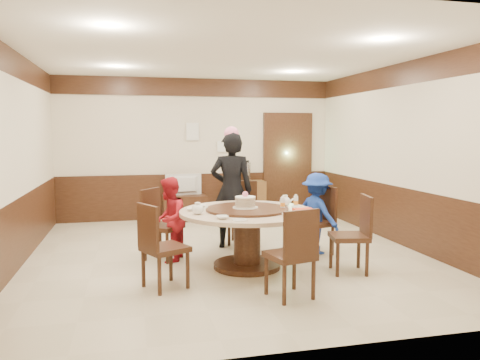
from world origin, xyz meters
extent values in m
plane|color=beige|center=(0.00, 0.00, 0.00)|extent=(6.00, 6.00, 0.00)
plane|color=white|center=(0.00, 0.00, 2.80)|extent=(6.00, 6.00, 0.00)
cube|color=beige|center=(0.00, 3.00, 1.40)|extent=(5.50, 0.04, 2.80)
cube|color=beige|center=(0.00, -3.00, 1.40)|extent=(5.50, 0.04, 2.80)
cube|color=beige|center=(-2.75, 0.00, 1.40)|extent=(0.04, 6.00, 2.80)
cube|color=beige|center=(2.75, 0.00, 1.40)|extent=(0.04, 6.00, 2.80)
cube|color=#361D10|center=(0.00, 0.00, 0.45)|extent=(5.50, 6.00, 0.90)
cube|color=#361D10|center=(0.00, 0.00, 2.62)|extent=(5.50, 6.00, 0.35)
cube|color=#361D10|center=(1.90, 2.95, 1.05)|extent=(1.05, 0.08, 2.18)
cube|color=#89D48E|center=(1.90, 2.97, 1.05)|extent=(0.88, 0.02, 2.05)
cylinder|color=#361D10|center=(0.12, -0.65, 0.03)|extent=(0.87, 0.87, 0.06)
cylinder|color=#361D10|center=(0.12, -0.65, 0.35)|extent=(0.35, 0.35, 0.65)
cylinder|color=#CBAF94|center=(0.12, -0.65, 0.72)|extent=(1.74, 1.74, 0.05)
cylinder|color=#361D10|center=(0.12, -0.65, 0.77)|extent=(1.06, 1.06, 0.03)
cube|color=#361D10|center=(1.23, -0.22, 0.45)|extent=(0.55, 0.55, 0.06)
cube|color=#361D10|center=(1.43, -0.16, 0.72)|extent=(0.16, 0.41, 0.50)
cube|color=#361D10|center=(1.23, -0.22, 0.21)|extent=(0.36, 0.36, 0.42)
cube|color=#361D10|center=(0.36, 0.62, 0.45)|extent=(0.57, 0.57, 0.06)
cube|color=#361D10|center=(0.44, 0.82, 0.72)|extent=(0.41, 0.19, 0.50)
cube|color=#361D10|center=(0.36, 0.62, 0.21)|extent=(0.36, 0.36, 0.42)
cube|color=#361D10|center=(-0.90, 0.00, 0.45)|extent=(0.62, 0.62, 0.06)
cube|color=#361D10|center=(-1.07, 0.13, 0.72)|extent=(0.29, 0.36, 0.50)
cube|color=#361D10|center=(-0.90, 0.00, 0.21)|extent=(0.36, 0.36, 0.42)
cube|color=#361D10|center=(-0.96, -1.21, 0.45)|extent=(0.59, 0.59, 0.06)
cube|color=#361D10|center=(-1.15, -1.30, 0.72)|extent=(0.22, 0.39, 0.50)
cube|color=#361D10|center=(-0.96, -1.21, 0.21)|extent=(0.36, 0.36, 0.42)
cube|color=#361D10|center=(0.30, -1.81, 0.45)|extent=(0.53, 0.53, 0.06)
cube|color=#361D10|center=(0.35, -2.01, 0.72)|extent=(0.42, 0.14, 0.50)
cube|color=#361D10|center=(0.30, -1.81, 0.21)|extent=(0.36, 0.36, 0.42)
cube|color=#361D10|center=(1.31, -1.14, 0.45)|extent=(0.52, 0.52, 0.06)
cube|color=#361D10|center=(1.51, -1.18, 0.72)|extent=(0.12, 0.42, 0.50)
cube|color=#361D10|center=(1.31, -1.14, 0.21)|extent=(0.36, 0.36, 0.42)
imported|color=black|center=(0.15, 0.45, 0.87)|extent=(0.72, 0.56, 1.74)
imported|color=#B21722|center=(-0.83, -0.12, 0.57)|extent=(0.57, 0.66, 1.15)
imported|color=navy|center=(1.28, -0.19, 0.58)|extent=(0.70, 0.86, 1.16)
cylinder|color=white|center=(0.10, -0.63, 0.79)|extent=(0.33, 0.33, 0.01)
cylinder|color=tan|center=(0.10, -0.63, 0.85)|extent=(0.26, 0.26, 0.12)
cylinder|color=white|center=(0.10, -0.63, 0.92)|extent=(0.26, 0.26, 0.01)
sphere|color=pink|center=(0.10, -0.63, 0.96)|extent=(0.08, 0.08, 0.08)
ellipsoid|color=white|center=(-0.53, -0.79, 0.81)|extent=(0.17, 0.15, 0.13)
ellipsoid|color=white|center=(0.72, -0.40, 0.81)|extent=(0.17, 0.15, 0.13)
imported|color=white|center=(-0.40, -0.27, 0.77)|extent=(0.14, 0.14, 0.03)
imported|color=white|center=(0.48, -1.19, 0.77)|extent=(0.13, 0.13, 0.04)
imported|color=white|center=(-0.30, -1.15, 0.77)|extent=(0.15, 0.15, 0.04)
imported|color=white|center=(0.76, -0.77, 0.77)|extent=(0.14, 0.14, 0.04)
imported|color=white|center=(-0.57, -0.52, 0.77)|extent=(0.15, 0.15, 0.04)
imported|color=white|center=(0.30, -0.05, 0.77)|extent=(0.15, 0.15, 0.05)
cylinder|color=white|center=(-0.13, -1.30, 0.76)|extent=(0.18, 0.18, 0.01)
cylinder|color=white|center=(0.57, -0.15, 0.76)|extent=(0.18, 0.18, 0.01)
cube|color=white|center=(0.74, -1.04, 0.76)|extent=(0.30, 0.20, 0.02)
cube|color=red|center=(0.74, -1.04, 0.79)|extent=(0.24, 0.15, 0.04)
cylinder|color=white|center=(0.58, -0.72, 0.83)|extent=(0.06, 0.06, 0.16)
cylinder|color=white|center=(0.80, -0.61, 0.83)|extent=(0.06, 0.06, 0.16)
cube|color=#361D10|center=(-0.30, 2.75, 0.25)|extent=(0.85, 0.45, 0.50)
imported|color=gray|center=(-0.30, 2.75, 0.71)|extent=(0.73, 0.18, 0.42)
cube|color=brown|center=(0.93, 2.78, 0.38)|extent=(0.80, 0.40, 0.75)
cylinder|color=silver|center=(0.97, 2.78, 0.94)|extent=(0.15, 0.15, 0.38)
cube|color=white|center=(-0.10, 2.96, 1.75)|extent=(0.25, 0.00, 0.35)
cube|color=white|center=(0.55, 2.96, 1.45)|extent=(0.30, 0.00, 0.22)
camera|label=1|loc=(-1.31, -6.39, 1.76)|focal=35.00mm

